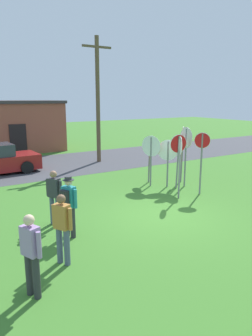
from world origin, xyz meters
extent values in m
plane|color=#3D7528|center=(0.00, 0.00, 0.00)|extent=(80.00, 80.00, 0.00)
cube|color=#424247|center=(0.00, 9.58, 0.00)|extent=(60.00, 6.40, 0.01)
cube|color=brown|center=(-1.26, 16.31, 1.71)|extent=(6.89, 4.99, 3.42)
cube|color=#383333|center=(-1.26, 16.31, 3.52)|extent=(7.09, 5.19, 0.20)
cube|color=black|center=(-1.26, 13.80, 1.05)|extent=(1.10, 0.08, 2.10)
cylinder|color=brown|center=(2.36, 9.08, 3.61)|extent=(0.24, 0.24, 7.22)
cube|color=brown|center=(2.36, 9.08, 6.62)|extent=(1.80, 0.12, 0.12)
cylinder|color=black|center=(-2.28, 10.08, 0.32)|extent=(0.65, 0.25, 0.64)
cylinder|color=black|center=(-2.18, 8.28, 0.32)|extent=(0.65, 0.25, 0.64)
cylinder|color=slate|center=(3.04, 2.22, 1.26)|extent=(0.08, 0.08, 2.52)
cylinder|color=white|center=(3.04, 2.22, 2.15)|extent=(0.14, 0.88, 0.89)
cylinder|color=red|center=(3.05, 2.21, 2.15)|extent=(0.13, 0.82, 0.82)
cylinder|color=slate|center=(1.71, 1.08, 1.17)|extent=(0.10, 0.10, 2.34)
cylinder|color=white|center=(1.71, 1.08, 2.06)|extent=(0.37, 0.59, 0.68)
cylinder|color=red|center=(1.72, 1.08, 2.06)|extent=(0.35, 0.54, 0.63)
cylinder|color=slate|center=(2.11, 3.57, 0.90)|extent=(0.11, 0.08, 1.80)
cylinder|color=white|center=(2.11, 3.57, 1.54)|extent=(0.06, 0.64, 0.64)
cylinder|color=red|center=(2.12, 3.57, 1.54)|extent=(0.06, 0.59, 0.59)
cylinder|color=slate|center=(2.78, 1.02, 1.22)|extent=(0.10, 0.10, 2.44)
cylinder|color=white|center=(2.78, 1.02, 2.18)|extent=(0.43, 0.47, 0.63)
cylinder|color=red|center=(2.77, 1.02, 2.18)|extent=(0.40, 0.44, 0.58)
cylinder|color=slate|center=(1.82, 3.06, 1.08)|extent=(0.09, 0.09, 2.15)
cylinder|color=white|center=(1.82, 3.06, 1.77)|extent=(0.40, 0.82, 0.90)
cylinder|color=red|center=(1.83, 3.06, 1.77)|extent=(0.38, 0.76, 0.84)
cylinder|color=slate|center=(2.56, 2.16, 1.13)|extent=(0.10, 0.19, 2.26)
cylinder|color=white|center=(2.56, 2.16, 1.92)|extent=(0.80, 0.18, 0.80)
cylinder|color=red|center=(2.56, 2.15, 1.92)|extent=(0.74, 0.17, 0.74)
cylinder|color=slate|center=(2.36, 2.57, 0.99)|extent=(0.10, 0.10, 1.99)
cylinder|color=white|center=(2.36, 2.57, 1.62)|extent=(0.75, 0.50, 0.89)
cylinder|color=red|center=(2.37, 2.58, 1.62)|extent=(0.70, 0.47, 0.83)
cylinder|color=slate|center=(3.44, 2.87, 1.25)|extent=(0.13, 0.13, 2.50)
cylinder|color=white|center=(3.44, 2.87, 2.14)|extent=(0.61, 0.62, 0.85)
cylinder|color=red|center=(3.44, 2.88, 2.14)|extent=(0.57, 0.58, 0.78)
cylinder|color=#4C5670|center=(-3.89, -1.11, 0.44)|extent=(0.14, 0.14, 0.88)
cylinder|color=#4C5670|center=(-3.78, -1.31, 0.44)|extent=(0.14, 0.14, 0.88)
cube|color=#B27533|center=(-3.84, -1.21, 1.17)|extent=(0.36, 0.42, 0.58)
cylinder|color=#B27533|center=(-3.95, -1.00, 1.15)|extent=(0.09, 0.09, 0.52)
cylinder|color=#B27533|center=(-3.72, -1.42, 1.15)|extent=(0.09, 0.09, 0.52)
sphere|color=brown|center=(-3.84, -1.21, 1.58)|extent=(0.21, 0.21, 0.21)
cylinder|color=#2D2D33|center=(-4.82, -1.97, 0.44)|extent=(0.14, 0.14, 0.88)
cylinder|color=#2D2D33|center=(-4.74, -2.17, 0.44)|extent=(0.14, 0.14, 0.88)
cube|color=#9E7AB2|center=(-4.78, -2.07, 1.17)|extent=(0.34, 0.42, 0.58)
cylinder|color=#9E7AB2|center=(-4.88, -1.85, 1.15)|extent=(0.09, 0.09, 0.52)
cylinder|color=#9E7AB2|center=(-4.69, -2.29, 1.15)|extent=(0.09, 0.09, 0.52)
sphere|color=beige|center=(-4.78, -2.07, 1.58)|extent=(0.21, 0.21, 0.21)
cylinder|color=#4C5670|center=(-3.26, 1.23, 0.44)|extent=(0.14, 0.14, 0.88)
cylinder|color=#4C5670|center=(-3.14, 1.04, 0.44)|extent=(0.14, 0.14, 0.88)
cube|color=#333338|center=(-3.20, 1.14, 1.17)|extent=(0.38, 0.42, 0.58)
cylinder|color=#333338|center=(-3.33, 1.34, 1.15)|extent=(0.09, 0.09, 0.52)
cylinder|color=#333338|center=(-3.07, 0.93, 1.15)|extent=(0.09, 0.09, 0.52)
sphere|color=#9E7051|center=(-3.20, 1.14, 1.58)|extent=(0.21, 0.21, 0.21)
cylinder|color=#2D2D33|center=(-3.20, 0.18, 0.44)|extent=(0.14, 0.14, 0.88)
cylinder|color=#2D2D33|center=(-3.11, -0.02, 0.44)|extent=(0.14, 0.14, 0.88)
cube|color=teal|center=(-3.15, 0.08, 1.17)|extent=(0.35, 0.42, 0.58)
cylinder|color=teal|center=(-3.25, 0.30, 1.15)|extent=(0.09, 0.09, 0.52)
cylinder|color=teal|center=(-3.05, -0.14, 1.15)|extent=(0.09, 0.09, 0.52)
sphere|color=beige|center=(-3.15, 0.08, 1.58)|extent=(0.21, 0.21, 0.21)
cylinder|color=#333338|center=(-3.15, 0.08, 1.64)|extent=(0.32, 0.32, 0.02)
cylinder|color=#333338|center=(-3.15, 0.08, 1.69)|extent=(0.19, 0.19, 0.09)
cube|color=#232328|center=(-3.31, 0.01, 1.19)|extent=(0.23, 0.29, 0.40)
camera|label=1|loc=(-6.12, -7.61, 3.79)|focal=33.30mm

